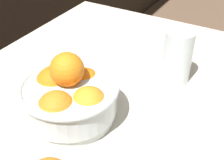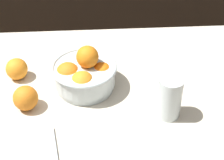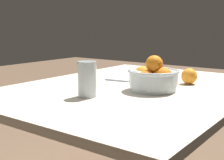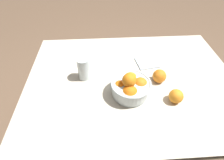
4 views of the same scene
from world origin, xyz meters
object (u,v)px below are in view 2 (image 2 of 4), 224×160
Objects in this scene: fruit_bowl at (84,73)px; orange_loose_near_bowl at (26,98)px; orange_loose_front at (17,69)px; juice_glass at (169,100)px.

fruit_bowl is 2.74× the size of orange_loose_near_bowl.
fruit_bowl reaches higher than orange_loose_front.
orange_loose_front is at bearing 164.52° from fruit_bowl.
orange_loose_front is (-0.48, 0.21, -0.02)m from juice_glass.
juice_glass is at bearing -7.74° from orange_loose_near_bowl.
fruit_bowl is 1.56× the size of juice_glass.
fruit_bowl reaches higher than orange_loose_near_bowl.
orange_loose_near_bowl is at bearing -153.72° from fruit_bowl.
fruit_bowl is at bearing 149.41° from juice_glass.
juice_glass reaches higher than orange_loose_near_bowl.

